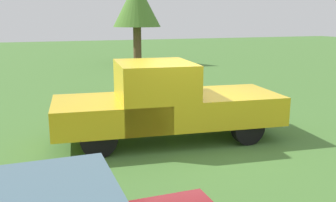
# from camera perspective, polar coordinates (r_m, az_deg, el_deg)

# --- Properties ---
(ground_plane) EXTENTS (80.00, 80.00, 0.00)m
(ground_plane) POSITION_cam_1_polar(r_m,az_deg,el_deg) (8.41, 2.62, -6.53)
(ground_plane) COLOR #477533
(pickup_truck) EXTENTS (5.25, 2.41, 1.79)m
(pickup_truck) POSITION_cam_1_polar(r_m,az_deg,el_deg) (8.46, -0.87, 0.08)
(pickup_truck) COLOR black
(pickup_truck) RESTS_ON ground_plane
(tree_back_right) EXTENTS (2.87, 2.87, 4.95)m
(tree_back_right) POSITION_cam_1_polar(r_m,az_deg,el_deg) (23.19, -4.79, 14.40)
(tree_back_right) COLOR brown
(tree_back_right) RESTS_ON ground_plane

